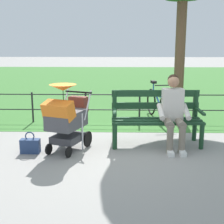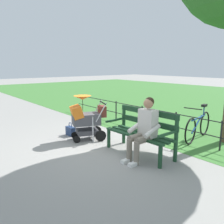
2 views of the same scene
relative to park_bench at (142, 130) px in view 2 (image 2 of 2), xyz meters
The scene contains 7 objects.
ground_plane 0.98m from the park_bench, ahead, with size 60.00×60.00×0.00m, color gray.
park_bench is the anchor object (origin of this frame).
person_on_bench 0.38m from the park_bench, 140.08° to the left, with size 0.54×0.74×1.28m.
stroller 1.62m from the park_bench, 15.82° to the left, with size 0.77×1.00×1.15m.
handbag 2.26m from the park_bench, 14.72° to the left, with size 0.32×0.14×0.37m.
park_fence 1.51m from the park_bench, 77.63° to the right, with size 8.55×0.04×0.70m.
bicycle 1.85m from the park_bench, 97.33° to the right, with size 0.49×1.64×0.89m.
Camera 2 is at (-4.25, 3.48, 1.91)m, focal length 37.94 mm.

